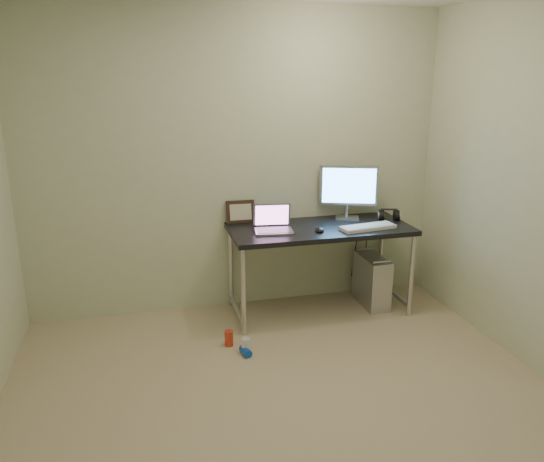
{
  "coord_description": "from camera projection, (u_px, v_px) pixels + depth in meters",
  "views": [
    {
      "loc": [
        -0.8,
        -2.55,
        1.95
      ],
      "look_at": [
        0.13,
        1.07,
        0.85
      ],
      "focal_mm": 35.0,
      "sensor_mm": 36.0,
      "label": 1
    }
  ],
  "objects": [
    {
      "name": "headphones",
      "position": [
        389.0,
        216.0,
        4.59
      ],
      "size": [
        0.21,
        0.12,
        0.12
      ],
      "rotation": [
        0.0,
        0.0,
        -0.31
      ],
      "color": "black",
      "rests_on": "desk"
    },
    {
      "name": "can_white",
      "position": [
        246.0,
        346.0,
        3.86
      ],
      "size": [
        0.07,
        0.07,
        0.12
      ],
      "primitive_type": "cylinder",
      "rotation": [
        0.0,
        0.0,
        -0.12
      ],
      "color": "silver",
      "rests_on": "ground"
    },
    {
      "name": "desk",
      "position": [
        320.0,
        236.0,
        4.4
      ],
      "size": [
        1.5,
        0.66,
        0.75
      ],
      "color": "black",
      "rests_on": "ground"
    },
    {
      "name": "webcam",
      "position": [
        267.0,
        212.0,
        4.5
      ],
      "size": [
        0.05,
        0.04,
        0.12
      ],
      "rotation": [
        0.0,
        0.0,
        0.32
      ],
      "color": "silver",
      "rests_on": "desk"
    },
    {
      "name": "monitor",
      "position": [
        348.0,
        188.0,
        4.54
      ],
      "size": [
        0.48,
        0.21,
        0.47
      ],
      "rotation": [
        0.0,
        0.0,
        -0.34
      ],
      "color": "silver",
      "rests_on": "desk"
    },
    {
      "name": "cable_a",
      "position": [
        355.0,
        252.0,
        4.83
      ],
      "size": [
        0.01,
        0.16,
        0.69
      ],
      "primitive_type": "cylinder",
      "rotation": [
        0.21,
        0.0,
        0.0
      ],
      "color": "black",
      "rests_on": "ground"
    },
    {
      "name": "wall_back",
      "position": [
        237.0,
        163.0,
        4.39
      ],
      "size": [
        3.5,
        0.02,
        2.5
      ],
      "primitive_type": "cube",
      "color": "beige",
      "rests_on": "ground"
    },
    {
      "name": "mouse_right",
      "position": [
        389.0,
        224.0,
        4.38
      ],
      "size": [
        0.09,
        0.12,
        0.04
      ],
      "primitive_type": "ellipsoid",
      "rotation": [
        0.0,
        0.0,
        0.24
      ],
      "color": "black",
      "rests_on": "desk"
    },
    {
      "name": "keyboard",
      "position": [
        368.0,
        227.0,
        4.31
      ],
      "size": [
        0.48,
        0.21,
        0.03
      ],
      "primitive_type": "cube",
      "rotation": [
        0.0,
        0.0,
        0.14
      ],
      "color": "silver",
      "rests_on": "desk"
    },
    {
      "name": "laptop",
      "position": [
        273.0,
        225.0,
        4.25
      ],
      "size": [
        0.33,
        0.28,
        0.21
      ],
      "rotation": [
        0.0,
        0.0,
        -0.13
      ],
      "color": "silver",
      "rests_on": "desk"
    },
    {
      "name": "picture_frame",
      "position": [
        240.0,
        212.0,
        4.47
      ],
      "size": [
        0.24,
        0.07,
        0.19
      ],
      "primitive_type": "cube",
      "rotation": [
        -0.21,
        0.0,
        -0.02
      ],
      "color": "black",
      "rests_on": "desk"
    },
    {
      "name": "tower_computer",
      "position": [
        372.0,
        281.0,
        4.64
      ],
      "size": [
        0.19,
        0.43,
        0.47
      ],
      "rotation": [
        0.0,
        0.0,
        0.01
      ],
      "color": "#B6B5BA",
      "rests_on": "ground"
    },
    {
      "name": "can_blue",
      "position": [
        246.0,
        351.0,
        3.84
      ],
      "size": [
        0.08,
        0.12,
        0.06
      ],
      "primitive_type": "cylinder",
      "rotation": [
        1.57,
        0.0,
        0.23
      ],
      "color": "blue",
      "rests_on": "ground"
    },
    {
      "name": "cable_b",
      "position": [
        365.0,
        254.0,
        4.84
      ],
      "size": [
        0.02,
        0.11,
        0.71
      ],
      "primitive_type": "cylinder",
      "rotation": [
        0.14,
        0.0,
        0.09
      ],
      "color": "black",
      "rests_on": "ground"
    },
    {
      "name": "floor",
      "position": [
        296.0,
        421.0,
        3.11
      ],
      "size": [
        3.5,
        3.5,
        0.0
      ],
      "primitive_type": "plane",
      "color": "tan",
      "rests_on": "ground"
    },
    {
      "name": "mouse_left",
      "position": [
        320.0,
        229.0,
        4.24
      ],
      "size": [
        0.11,
        0.13,
        0.04
      ],
      "primitive_type": "ellipsoid",
      "rotation": [
        0.0,
        0.0,
        -0.34
      ],
      "color": "black",
      "rests_on": "desk"
    },
    {
      "name": "can_red",
      "position": [
        229.0,
        338.0,
        3.97
      ],
      "size": [
        0.07,
        0.07,
        0.12
      ],
      "primitive_type": "cylinder",
      "rotation": [
        0.0,
        0.0,
        -0.08
      ],
      "color": "red",
      "rests_on": "ground"
    }
  ]
}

